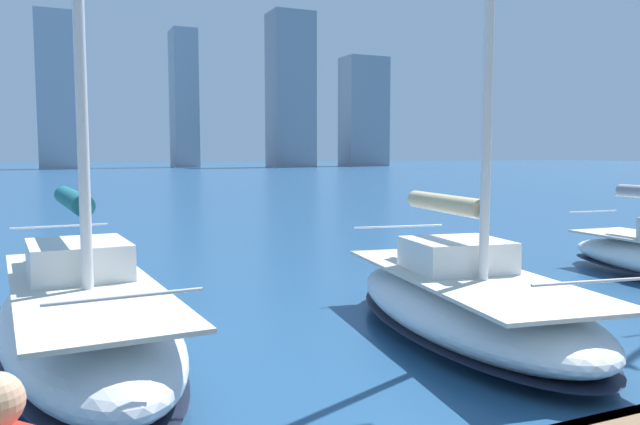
# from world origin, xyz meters

# --- Properties ---
(city_skyline) EXTENTS (173.34, 20.83, 40.66)m
(city_skyline) POSITION_xyz_m (-10.30, -158.05, 16.87)
(city_skyline) COLOR #8D929C
(city_skyline) RESTS_ON ground
(sailboat_tan) EXTENTS (3.75, 7.23, 11.35)m
(sailboat_tan) POSITION_xyz_m (-2.19, -5.82, 0.66)
(sailboat_tan) COLOR silver
(sailboat_tan) RESTS_ON ground
(sailboat_teal) EXTENTS (2.91, 7.84, 12.07)m
(sailboat_teal) POSITION_xyz_m (4.02, -6.97, 0.74)
(sailboat_teal) COLOR white
(sailboat_teal) RESTS_ON ground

